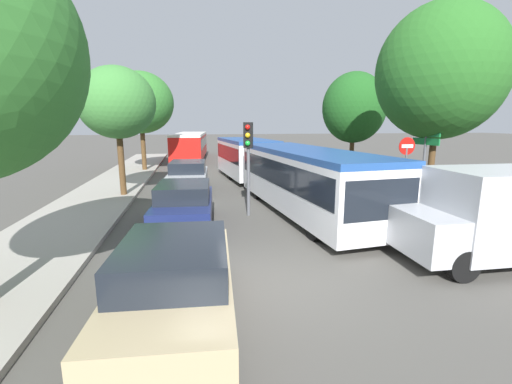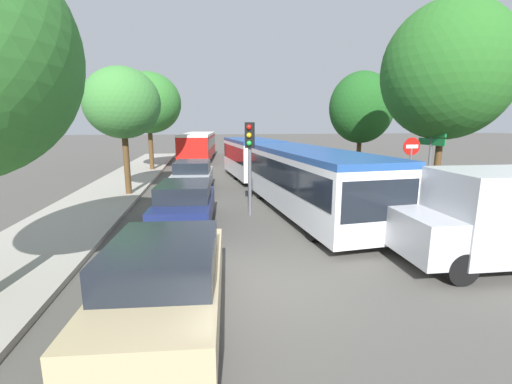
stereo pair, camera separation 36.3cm
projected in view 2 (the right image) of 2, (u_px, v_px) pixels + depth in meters
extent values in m
plane|color=#4F4C47|center=(275.00, 285.00, 7.27)|extent=(200.00, 200.00, 0.00)
cube|color=#9E998E|center=(123.00, 183.00, 19.19)|extent=(3.20, 36.45, 0.14)
cube|color=silver|center=(308.00, 181.00, 12.81)|extent=(3.37, 9.31, 1.96)
cube|color=black|center=(308.00, 172.00, 12.74)|extent=(3.35, 8.95, 0.86)
cube|color=#234C93|center=(308.00, 152.00, 12.60)|extent=(3.37, 9.31, 0.19)
cube|color=silver|center=(252.00, 158.00, 20.99)|extent=(3.07, 6.45, 1.96)
cube|color=black|center=(252.00, 153.00, 20.92)|extent=(3.07, 6.20, 0.86)
cube|color=#234C93|center=(252.00, 141.00, 20.78)|extent=(3.07, 6.45, 0.19)
cylinder|color=black|center=(269.00, 165.00, 17.58)|extent=(1.90, 1.14, 1.81)
cube|color=black|center=(380.00, 201.00, 8.48)|extent=(2.15, 0.32, 1.05)
cylinder|color=black|center=(376.00, 219.00, 10.45)|extent=(0.38, 0.98, 0.96)
cylinder|color=black|center=(314.00, 224.00, 9.95)|extent=(0.38, 0.98, 0.96)
cylinder|color=black|center=(303.00, 186.00, 15.98)|extent=(0.38, 0.98, 0.96)
cylinder|color=black|center=(261.00, 188.00, 15.47)|extent=(0.38, 0.98, 0.96)
cylinder|color=black|center=(268.00, 170.00, 21.40)|extent=(0.38, 0.98, 0.96)
cylinder|color=black|center=(236.00, 171.00, 20.89)|extent=(0.38, 0.98, 0.96)
cube|color=red|center=(199.00, 146.00, 32.37)|extent=(3.45, 11.57, 1.98)
cube|color=black|center=(199.00, 142.00, 32.30)|extent=(3.43, 11.00, 0.83)
cube|color=silver|center=(198.00, 134.00, 32.16)|extent=(3.45, 11.57, 0.20)
cylinder|color=black|center=(192.00, 151.00, 36.13)|extent=(0.38, 1.01, 0.99)
cylinder|color=black|center=(212.00, 151.00, 36.28)|extent=(0.38, 1.01, 0.99)
cylinder|color=black|center=(183.00, 157.00, 29.11)|extent=(0.38, 1.01, 0.99)
cylinder|color=black|center=(208.00, 157.00, 29.25)|extent=(0.38, 1.01, 0.99)
cube|color=tan|center=(166.00, 288.00, 5.82)|extent=(2.12, 4.43, 0.70)
cube|color=black|center=(163.00, 256.00, 5.60)|extent=(1.83, 2.37, 0.53)
cylinder|color=black|center=(141.00, 271.00, 7.17)|extent=(0.27, 0.67, 0.66)
cylinder|color=black|center=(215.00, 268.00, 7.29)|extent=(0.27, 0.67, 0.66)
cylinder|color=black|center=(89.00, 360.00, 4.47)|extent=(0.27, 0.67, 0.66)
cylinder|color=black|center=(208.00, 354.00, 4.59)|extent=(0.27, 0.67, 0.66)
cube|color=navy|center=(185.00, 208.00, 11.42)|extent=(2.06, 4.30, 0.68)
cube|color=black|center=(184.00, 191.00, 11.20)|extent=(1.78, 2.30, 0.52)
cylinder|color=black|center=(170.00, 207.00, 12.72)|extent=(0.26, 0.65, 0.64)
cylinder|color=black|center=(210.00, 206.00, 12.85)|extent=(0.26, 0.65, 0.64)
cylinder|color=black|center=(155.00, 228.00, 10.10)|extent=(0.26, 0.65, 0.64)
cylinder|color=black|center=(206.00, 227.00, 10.23)|extent=(0.26, 0.65, 0.64)
cube|color=#B7BABF|center=(193.00, 178.00, 17.43)|extent=(2.12, 4.43, 0.70)
cube|color=black|center=(193.00, 166.00, 17.21)|extent=(1.83, 2.37, 0.53)
cylinder|color=black|center=(182.00, 179.00, 18.77)|extent=(0.27, 0.67, 0.66)
cylinder|color=black|center=(210.00, 179.00, 18.90)|extent=(0.27, 0.67, 0.66)
cylinder|color=black|center=(174.00, 189.00, 16.08)|extent=(0.27, 0.67, 0.66)
cylinder|color=black|center=(207.00, 188.00, 16.20)|extent=(0.27, 0.67, 0.66)
cube|color=#B7BABF|center=(422.00, 235.00, 7.88)|extent=(0.95, 1.92, 1.00)
cylinder|color=black|center=(461.00, 269.00, 7.21)|extent=(0.73, 0.26, 0.72)
cylinder|color=black|center=(415.00, 242.00, 8.84)|extent=(0.73, 0.26, 0.72)
cylinder|color=#56595E|center=(250.00, 170.00, 12.41)|extent=(0.12, 0.12, 3.40)
cube|color=black|center=(250.00, 135.00, 12.17)|extent=(0.38, 0.32, 0.90)
sphere|color=red|center=(249.00, 127.00, 11.97)|extent=(0.18, 0.18, 0.18)
sphere|color=#EAAD14|center=(249.00, 135.00, 12.02)|extent=(0.18, 0.18, 0.18)
sphere|color=green|center=(249.00, 143.00, 12.08)|extent=(0.18, 0.18, 0.18)
cylinder|color=#56595E|center=(409.00, 178.00, 13.68)|extent=(0.08, 0.08, 2.40)
cylinder|color=red|center=(412.00, 146.00, 13.43)|extent=(0.70, 0.03, 0.70)
cube|color=white|center=(412.00, 146.00, 13.41)|extent=(0.50, 0.04, 0.14)
cylinder|color=#56595E|center=(429.00, 162.00, 14.17)|extent=(0.10, 0.10, 3.60)
cube|color=#197A38|center=(433.00, 125.00, 13.87)|extent=(0.25, 1.40, 0.28)
cube|color=#197A38|center=(432.00, 133.00, 13.94)|extent=(0.25, 1.40, 0.28)
cube|color=#197A38|center=(432.00, 142.00, 14.00)|extent=(0.25, 1.40, 0.28)
cylinder|color=#51381E|center=(127.00, 164.00, 15.73)|extent=(0.27, 0.27, 3.07)
ellipsoid|color=#3D7F38|center=(122.00, 103.00, 15.19)|extent=(3.33, 3.33, 3.14)
ellipsoid|color=#3D7F38|center=(135.00, 114.00, 15.62)|extent=(2.00, 2.00, 1.73)
cylinder|color=#51381E|center=(151.00, 149.00, 24.22)|extent=(0.31, 0.31, 3.18)
ellipsoid|color=#33752D|center=(148.00, 103.00, 23.60)|extent=(4.46, 4.46, 4.17)
cylinder|color=#51381E|center=(437.00, 163.00, 14.63)|extent=(0.27, 0.27, 3.37)
ellipsoid|color=#286623|center=(447.00, 71.00, 13.88)|extent=(5.17, 5.17, 5.52)
cylinder|color=#51381E|center=(359.00, 154.00, 22.81)|extent=(0.30, 0.30, 2.65)
ellipsoid|color=#1E561E|center=(361.00, 108.00, 22.20)|extent=(4.12, 4.12, 4.57)
ellipsoid|color=#1E561E|center=(369.00, 118.00, 21.94)|extent=(2.47, 2.47, 2.52)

